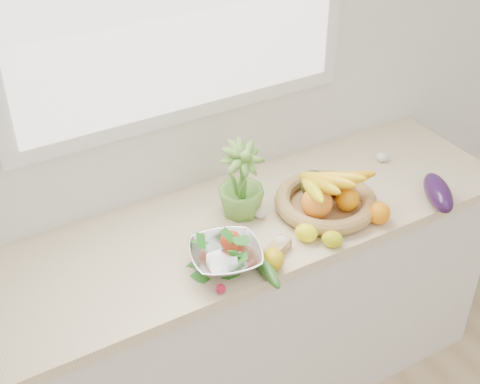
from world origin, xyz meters
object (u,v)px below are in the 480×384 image
potted_herb (241,183)px  fruit_basket (326,197)px  eggplant (438,193)px  apple (231,241)px  cucumber (263,264)px  colander_with_spinach (226,252)px

potted_herb → fruit_basket: size_ratio=0.64×
eggplant → potted_herb: 0.74m
apple → eggplant: size_ratio=0.33×
eggplant → fruit_basket: (-0.38, 0.18, 0.01)m
fruit_basket → cucumber: bearing=-155.6°
eggplant → colander_with_spinach: colander_with_spinach is taller
apple → fruit_basket: bearing=4.0°
apple → eggplant: bearing=-10.6°
cucumber → potted_herb: potted_herb is taller
fruit_basket → eggplant: bearing=-25.0°
eggplant → fruit_basket: bearing=155.0°
apple → colander_with_spinach: (-0.06, -0.07, 0.02)m
eggplant → cucumber: size_ratio=0.92×
fruit_basket → colander_with_spinach: size_ratio=1.63×
apple → fruit_basket: 0.41m
potted_herb → colander_with_spinach: size_ratio=1.04×
fruit_basket → colander_with_spinach: fruit_basket is taller
potted_herb → colander_with_spinach: potted_herb is taller
cucumber → colander_with_spinach: size_ratio=0.86×
eggplant → cucumber: 0.75m
cucumber → potted_herb: (0.09, 0.31, 0.11)m
colander_with_spinach → fruit_basket: bearing=11.7°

